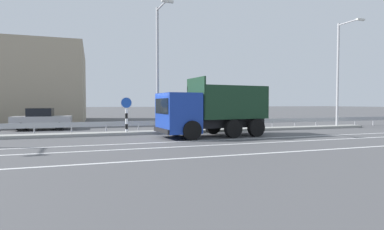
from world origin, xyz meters
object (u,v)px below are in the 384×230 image
(dump_truck, at_px, (200,115))
(parked_car_3, at_px, (42,119))
(street_lamp_1, at_px, (158,63))
(street_lamp_2, at_px, (340,70))
(median_road_sign, at_px, (126,115))

(dump_truck, bearing_deg, parked_car_3, 44.11)
(dump_truck, height_order, street_lamp_1, street_lamp_1)
(street_lamp_2, distance_m, parked_car_3, 23.16)
(street_lamp_1, height_order, street_lamp_2, street_lamp_2)
(median_road_sign, xyz_separation_m, parked_car_3, (-5.54, 5.34, -0.42))
(dump_truck, xyz_separation_m, median_road_sign, (-3.94, 2.69, -0.08))
(street_lamp_2, bearing_deg, dump_truck, -168.72)
(dump_truck, height_order, median_road_sign, dump_truck)
(street_lamp_1, height_order, parked_car_3, street_lamp_1)
(median_road_sign, distance_m, parked_car_3, 7.70)
(median_road_sign, xyz_separation_m, street_lamp_1, (2.01, -0.18, 3.30))
(median_road_sign, height_order, street_lamp_2, street_lamp_2)
(dump_truck, relative_size, street_lamp_1, 0.83)
(dump_truck, distance_m, street_lamp_2, 13.37)
(street_lamp_2, bearing_deg, street_lamp_1, -179.92)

